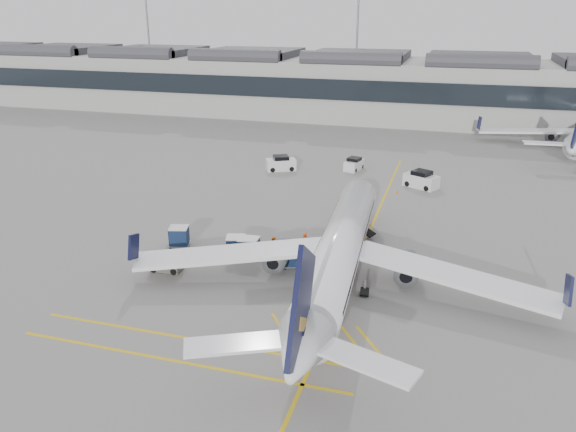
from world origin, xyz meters
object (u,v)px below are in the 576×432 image
(pushback_tug, at_px, (167,263))
(airliner_main, at_px, (339,251))
(baggage_cart_a, at_px, (249,248))
(belt_loader, at_px, (347,228))
(ramp_agent_b, at_px, (273,246))
(ramp_agent_a, at_px, (305,243))

(pushback_tug, bearing_deg, airliner_main, 4.45)
(airliner_main, relative_size, baggage_cart_a, 18.70)
(airliner_main, distance_m, belt_loader, 10.63)
(airliner_main, bearing_deg, ramp_agent_b, 148.21)
(ramp_agent_a, bearing_deg, ramp_agent_b, 162.97)
(belt_loader, xyz_separation_m, baggage_cart_a, (-6.98, -7.93, 0.45))
(baggage_cart_a, bearing_deg, pushback_tug, -147.85)
(ramp_agent_a, bearing_deg, airliner_main, -99.23)
(baggage_cart_a, distance_m, ramp_agent_b, 2.15)
(airliner_main, distance_m, baggage_cart_a, 8.81)
(belt_loader, bearing_deg, pushback_tug, -115.94)
(ramp_agent_a, bearing_deg, baggage_cart_a, 162.67)
(baggage_cart_a, xyz_separation_m, pushback_tug, (-5.63, -4.09, -0.39))
(ramp_agent_b, distance_m, pushback_tug, 9.10)
(belt_loader, xyz_separation_m, ramp_agent_a, (-2.68, -5.37, 0.38))
(ramp_agent_a, relative_size, ramp_agent_b, 1.06)
(airliner_main, height_order, pushback_tug, airliner_main)
(ramp_agent_b, bearing_deg, ramp_agent_a, -147.57)
(belt_loader, relative_size, ramp_agent_a, 2.55)
(airliner_main, xyz_separation_m, pushback_tug, (-13.93, -1.71, -2.13))
(airliner_main, xyz_separation_m, ramp_agent_b, (-6.45, 3.47, -1.85))
(pushback_tug, bearing_deg, ramp_agent_a, 31.30)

